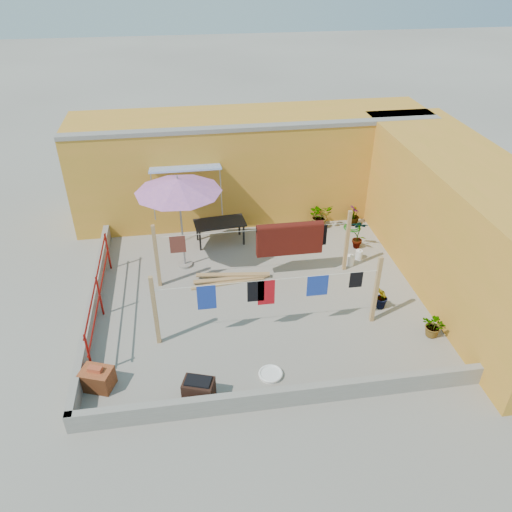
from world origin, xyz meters
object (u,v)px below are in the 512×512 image
(outdoor_table, at_px, (220,224))
(brick_stack, at_px, (97,378))
(white_basin, at_px, (271,374))
(water_jug_a, at_px, (350,260))
(green_hose, at_px, (352,227))
(water_jug_b, at_px, (359,255))
(patio_umbrella, at_px, (178,186))
(plant_back_a, at_px, (320,215))
(brazier, at_px, (199,390))

(outdoor_table, height_order, brick_stack, outdoor_table)
(outdoor_table, distance_m, brick_stack, 6.09)
(white_basin, bearing_deg, water_jug_a, 52.29)
(water_jug_a, distance_m, green_hose, 2.11)
(outdoor_table, relative_size, water_jug_b, 4.96)
(water_jug_a, xyz_separation_m, green_hose, (0.71, 1.98, -0.11))
(outdoor_table, relative_size, green_hose, 2.87)
(patio_umbrella, bearing_deg, water_jug_b, -4.67)
(water_jug_a, distance_m, plant_back_a, 2.26)
(brazier, bearing_deg, plant_back_a, 57.24)
(patio_umbrella, bearing_deg, outdoor_table, 45.28)
(plant_back_a, bearing_deg, white_basin, -113.59)
(water_jug_a, bearing_deg, brick_stack, -151.19)
(green_hose, bearing_deg, outdoor_table, -176.99)
(water_jug_a, relative_size, water_jug_b, 1.10)
(brazier, relative_size, plant_back_a, 0.85)
(water_jug_b, xyz_separation_m, green_hose, (0.37, 1.72, -0.10))
(brick_stack, relative_size, water_jug_b, 2.36)
(water_jug_b, distance_m, plant_back_a, 2.08)
(patio_umbrella, height_order, green_hose, patio_umbrella)
(water_jug_b, bearing_deg, brazier, -136.97)
(white_basin, relative_size, plant_back_a, 0.63)
(outdoor_table, relative_size, water_jug_a, 4.50)
(green_hose, bearing_deg, white_basin, -122.20)
(brick_stack, height_order, brazier, brick_stack)
(white_basin, xyz_separation_m, water_jug_b, (3.25, 4.03, 0.09))
(brick_stack, distance_m, water_jug_b, 7.76)
(water_jug_a, distance_m, water_jug_b, 0.43)
(brazier, bearing_deg, outdoor_table, 80.78)
(brick_stack, bearing_deg, green_hose, 37.72)
(water_jug_a, bearing_deg, green_hose, 70.34)
(brazier, bearing_deg, water_jug_b, 43.03)
(green_hose, bearing_deg, brick_stack, -142.28)
(patio_umbrella, bearing_deg, water_jug_a, -8.33)
(brick_stack, distance_m, green_hose, 9.02)
(brazier, bearing_deg, water_jug_a, 43.40)
(brazier, relative_size, white_basin, 1.35)
(patio_umbrella, xyz_separation_m, white_basin, (1.63, -4.43, -2.37))
(plant_back_a, bearing_deg, brazier, -122.76)
(brick_stack, xyz_separation_m, plant_back_a, (6.13, 5.76, 0.17))
(outdoor_table, xyz_separation_m, plant_back_a, (3.16, 0.46, -0.22))
(water_jug_b, bearing_deg, green_hose, 77.97)
(white_basin, relative_size, water_jug_b, 1.65)
(patio_umbrella, height_order, water_jug_b, patio_umbrella)
(water_jug_b, bearing_deg, white_basin, -128.91)
(white_basin, xyz_separation_m, green_hose, (3.62, 5.75, -0.01))
(water_jug_a, bearing_deg, brazier, -136.60)
(brazier, height_order, water_jug_a, brazier)
(outdoor_table, xyz_separation_m, brazier, (-0.96, -5.94, -0.36))
(patio_umbrella, height_order, plant_back_a, patio_umbrella)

